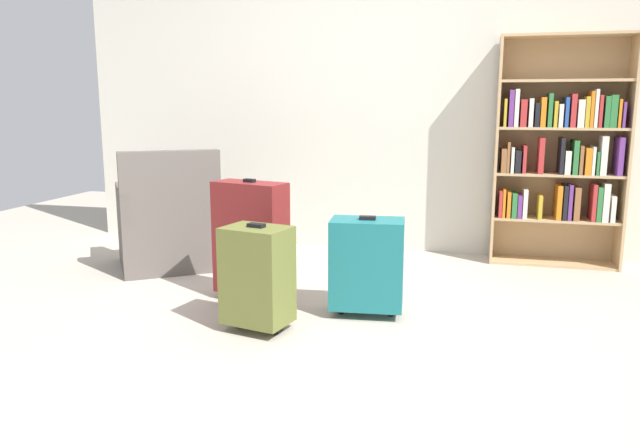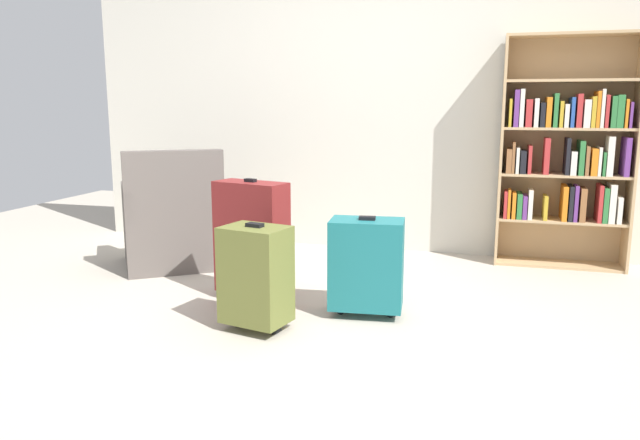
% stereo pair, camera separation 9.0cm
% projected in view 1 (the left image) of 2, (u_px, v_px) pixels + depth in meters
% --- Properties ---
extents(ground_plane, '(8.87, 8.87, 0.00)m').
position_uv_depth(ground_plane, '(305.00, 327.00, 3.40)').
color(ground_plane, '#B2A899').
extents(back_wall, '(5.07, 0.10, 2.60)m').
position_uv_depth(back_wall, '(370.00, 94.00, 5.08)').
color(back_wall, beige).
rests_on(back_wall, ground).
extents(bookshelf, '(0.94, 0.29, 1.72)m').
position_uv_depth(bookshelf, '(560.00, 153.00, 4.61)').
color(bookshelf, tan).
rests_on(bookshelf, ground).
extents(armchair, '(0.97, 0.97, 0.90)m').
position_uv_depth(armchair, '(168.00, 226.00, 4.62)').
color(armchair, '#59514C').
rests_on(armchair, ground).
extents(mug, '(0.12, 0.08, 0.10)m').
position_uv_depth(mug, '(235.00, 263.00, 4.60)').
color(mug, white).
rests_on(mug, ground).
extents(suitcase_olive, '(0.39, 0.32, 0.60)m').
position_uv_depth(suitcase_olive, '(257.00, 275.00, 3.30)').
color(suitcase_olive, brown).
rests_on(suitcase_olive, ground).
extents(suitcase_teal, '(0.44, 0.30, 0.59)m').
position_uv_depth(suitcase_teal, '(367.00, 264.00, 3.55)').
color(suitcase_teal, '#19666B').
rests_on(suitcase_teal, ground).
extents(suitcase_dark_red, '(0.50, 0.31, 0.77)m').
position_uv_depth(suitcase_dark_red, '(251.00, 238.00, 3.79)').
color(suitcase_dark_red, maroon).
rests_on(suitcase_dark_red, ground).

